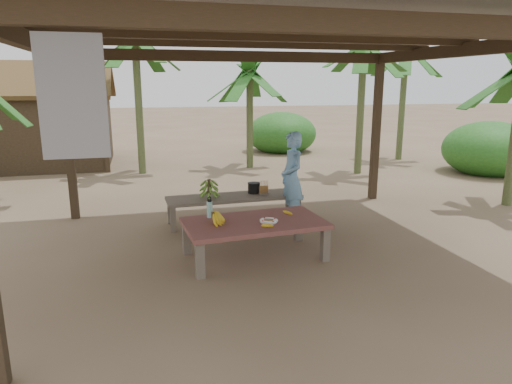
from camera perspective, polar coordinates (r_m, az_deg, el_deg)
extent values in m
plane|color=brown|center=(6.37, 1.77, -7.21)|extent=(80.00, 80.00, 0.00)
cube|color=black|center=(8.15, -22.40, 6.12)|extent=(0.13, 0.13, 2.70)
cube|color=black|center=(9.23, 14.78, 7.42)|extent=(0.13, 0.13, 2.70)
cube|color=black|center=(3.84, 12.29, 19.98)|extent=(5.80, 0.14, 0.18)
cube|color=black|center=(8.21, -2.75, 16.59)|extent=(5.80, 0.14, 0.18)
cube|color=black|center=(5.85, -26.66, 16.54)|extent=(0.14, 4.80, 0.18)
cube|color=black|center=(7.28, 24.54, 15.86)|extent=(0.14, 4.80, 0.18)
cube|color=slate|center=(6.00, 1.98, 19.89)|extent=(6.60, 5.60, 0.06)
cube|color=slate|center=(3.45, -21.95, 10.95)|extent=(0.45, 0.05, 0.85)
cube|color=brown|center=(5.45, -7.01, -8.49)|extent=(0.11, 0.11, 0.44)
cube|color=brown|center=(5.98, 8.64, -6.53)|extent=(0.11, 0.11, 0.44)
cube|color=brown|center=(6.22, -8.67, -5.72)|extent=(0.11, 0.11, 0.44)
cube|color=brown|center=(6.69, 5.31, -4.25)|extent=(0.11, 0.11, 0.44)
cube|color=maroon|center=(5.95, -0.20, -3.92)|extent=(1.88, 1.14, 0.06)
cube|color=brown|center=(7.15, -10.31, -3.40)|extent=(0.08, 0.08, 0.40)
cube|color=brown|center=(7.63, 5.25, -2.17)|extent=(0.08, 0.08, 0.40)
cube|color=brown|center=(7.59, -10.69, -2.43)|extent=(0.08, 0.08, 0.40)
cube|color=brown|center=(8.05, 4.05, -1.33)|extent=(0.08, 0.08, 0.40)
cube|color=brown|center=(7.48, -2.72, -0.66)|extent=(2.22, 0.68, 0.05)
cylinder|color=white|center=(5.89, 1.60, -3.75)|extent=(0.22, 0.22, 0.01)
cylinder|color=white|center=(5.88, 1.60, -3.60)|extent=(0.23, 0.23, 0.02)
cube|color=brown|center=(5.88, 1.60, -3.55)|extent=(0.14, 0.12, 0.02)
ellipsoid|color=yellow|center=(5.68, 1.42, -4.22)|extent=(0.18, 0.09, 0.04)
ellipsoid|color=yellow|center=(6.26, 3.98, -2.58)|extent=(0.14, 0.15, 0.04)
cylinder|color=#3FC5BD|center=(6.10, -5.82, -2.19)|extent=(0.08, 0.08, 0.22)
cylinder|color=black|center=(6.07, -5.84, -1.07)|extent=(0.05, 0.05, 0.03)
torus|color=black|center=(6.06, -5.85, -0.80)|extent=(0.05, 0.01, 0.05)
cylinder|color=black|center=(7.63, -0.27, 0.49)|extent=(0.20, 0.20, 0.17)
imported|color=#79B3E6|center=(7.38, 4.50, 1.72)|extent=(0.38, 0.56, 1.50)
cube|color=black|center=(14.07, -26.15, 6.98)|extent=(4.00, 3.00, 2.00)
cube|color=brown|center=(13.18, -27.49, 12.41)|extent=(4.40, 1.73, 1.00)
cube|color=brown|center=(14.85, -26.05, 12.50)|extent=(4.40, 1.73, 1.00)
cylinder|color=#596638|center=(11.82, 12.94, 10.00)|extent=(0.18, 0.18, 3.22)
cylinder|color=#596638|center=(12.38, -0.79, 9.00)|extent=(0.18, 0.18, 2.58)
cylinder|color=#596638|center=(11.88, -14.44, 10.34)|extent=(0.18, 0.18, 3.38)
cylinder|color=#596638|center=(14.41, 17.81, 10.37)|extent=(0.18, 0.18, 3.27)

